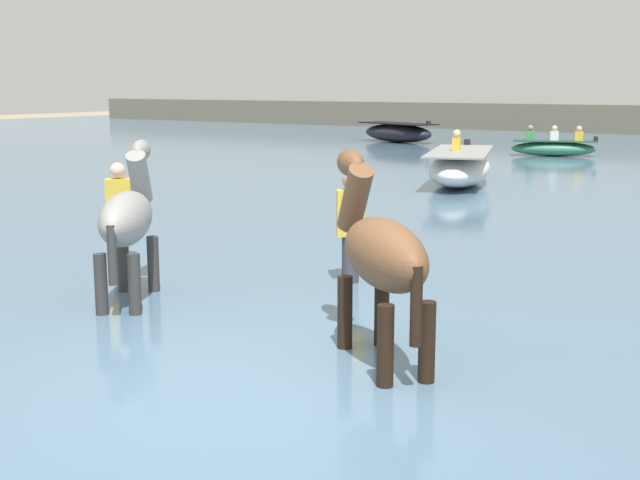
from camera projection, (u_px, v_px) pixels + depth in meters
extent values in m
plane|color=gray|center=(238.00, 425.00, 6.58)|extent=(120.00, 120.00, 0.00)
cube|color=slate|center=(594.00, 227.00, 14.78)|extent=(90.00, 90.00, 0.33)
ellipsoid|color=gray|center=(126.00, 218.00, 8.85)|extent=(1.17, 1.44, 0.56)
cylinder|color=#31312F|center=(124.00, 278.00, 9.47)|extent=(0.13, 0.13, 0.95)
cylinder|color=#31312F|center=(154.00, 278.00, 9.47)|extent=(0.13, 0.13, 0.95)
cylinder|color=#31312F|center=(102.00, 300.00, 8.50)|extent=(0.13, 0.13, 0.95)
cylinder|color=#31312F|center=(135.00, 300.00, 8.50)|extent=(0.13, 0.13, 0.95)
cylinder|color=gray|center=(139.00, 177.00, 9.51)|extent=(0.47, 0.55, 0.64)
ellipsoid|color=gray|center=(141.00, 150.00, 9.59)|extent=(0.43, 0.51, 0.24)
cylinder|color=#31312F|center=(112.00, 255.00, 8.24)|extent=(0.09, 0.09, 0.60)
ellipsoid|color=brown|center=(384.00, 254.00, 6.85)|extent=(1.41, 1.31, 0.57)
cylinder|color=black|center=(345.00, 330.00, 7.42)|extent=(0.13, 0.13, 0.98)
cylinder|color=black|center=(381.00, 327.00, 7.52)|extent=(0.13, 0.13, 0.98)
cylinder|color=black|center=(385.00, 366.00, 6.47)|extent=(0.13, 0.13, 0.98)
cylinder|color=black|center=(426.00, 362.00, 6.57)|extent=(0.13, 0.13, 0.98)
cylinder|color=brown|center=(355.00, 198.00, 7.50)|extent=(0.55, 0.52, 0.66)
ellipsoid|color=brown|center=(350.00, 163.00, 7.58)|extent=(0.51, 0.48, 0.25)
cylinder|color=black|center=(416.00, 306.00, 6.26)|extent=(0.09, 0.09, 0.62)
ellipsoid|color=silver|center=(460.00, 169.00, 19.47)|extent=(2.62, 4.30, 0.75)
cube|color=gray|center=(460.00, 151.00, 19.39)|extent=(2.51, 4.13, 0.04)
cube|color=black|center=(467.00, 143.00, 21.25)|extent=(0.19, 0.17, 0.18)
cube|color=gold|center=(456.00, 144.00, 19.38)|extent=(0.25, 0.30, 0.30)
sphere|color=beige|center=(457.00, 134.00, 19.34)|extent=(0.18, 0.18, 0.18)
ellipsoid|color=black|center=(398.00, 133.00, 33.89)|extent=(3.87, 2.47, 0.73)
cube|color=black|center=(398.00, 123.00, 33.82)|extent=(3.71, 2.37, 0.04)
cube|color=black|center=(429.00, 123.00, 32.45)|extent=(0.17, 0.19, 0.18)
ellipsoid|color=#337556|center=(554.00, 149.00, 27.35)|extent=(2.83, 1.78, 0.47)
cube|color=#1E4634|center=(554.00, 141.00, 27.30)|extent=(2.71, 1.71, 0.04)
cube|color=black|center=(596.00, 139.00, 27.03)|extent=(0.17, 0.19, 0.18)
cube|color=#388E51|center=(530.00, 135.00, 27.47)|extent=(0.31, 0.26, 0.30)
sphere|color=#A37556|center=(531.00, 128.00, 27.43)|extent=(0.18, 0.18, 0.18)
cube|color=white|center=(554.00, 136.00, 27.27)|extent=(0.31, 0.26, 0.30)
sphere|color=beige|center=(555.00, 128.00, 27.23)|extent=(0.18, 0.18, 0.18)
cube|color=gold|center=(579.00, 136.00, 27.01)|extent=(0.31, 0.26, 0.30)
sphere|color=beige|center=(579.00, 129.00, 26.96)|extent=(0.18, 0.18, 0.18)
cylinder|color=#383842|center=(350.00, 272.00, 9.91)|extent=(0.20, 0.20, 0.88)
cube|color=gold|center=(351.00, 213.00, 9.78)|extent=(0.38, 0.35, 0.54)
sphere|color=#A37556|center=(351.00, 181.00, 9.71)|extent=(0.20, 0.20, 0.20)
cylinder|color=#383842|center=(121.00, 253.00, 11.08)|extent=(0.20, 0.20, 0.88)
cube|color=gold|center=(119.00, 199.00, 10.95)|extent=(0.37, 0.36, 0.54)
sphere|color=beige|center=(118.00, 170.00, 10.88)|extent=(0.20, 0.20, 0.20)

